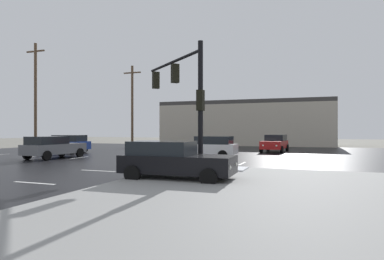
{
  "coord_description": "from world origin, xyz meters",
  "views": [
    {
      "loc": [
        10.02,
        -19.76,
        2.06
      ],
      "look_at": [
        0.18,
        7.04,
        2.04
      ],
      "focal_mm": 30.88,
      "sensor_mm": 36.0,
      "label": 1
    }
  ],
  "objects_px": {
    "sedan_red": "(275,143)",
    "utility_pole_distant": "(132,105)",
    "sedan_grey": "(53,147)",
    "sedan_black": "(174,160)",
    "fire_hydrant": "(206,171)",
    "utility_pole_far": "(35,95)",
    "traffic_signal_mast": "(184,88)",
    "sedan_white": "(207,147)",
    "sedan_blue": "(65,144)"
  },
  "relations": [
    {
      "from": "sedan_white",
      "to": "sedan_grey",
      "type": "xyz_separation_m",
      "value": [
        -10.26,
        -4.0,
        0.0
      ]
    },
    {
      "from": "fire_hydrant",
      "to": "utility_pole_far",
      "type": "relative_size",
      "value": 0.07
    },
    {
      "from": "fire_hydrant",
      "to": "utility_pole_distant",
      "type": "xyz_separation_m",
      "value": [
        -15.93,
        21.78,
        4.41
      ]
    },
    {
      "from": "sedan_red",
      "to": "utility_pole_distant",
      "type": "bearing_deg",
      "value": -92.73
    },
    {
      "from": "sedan_black",
      "to": "sedan_grey",
      "type": "distance_m",
      "value": 13.74
    },
    {
      "from": "traffic_signal_mast",
      "to": "utility_pole_far",
      "type": "bearing_deg",
      "value": 13.56
    },
    {
      "from": "traffic_signal_mast",
      "to": "utility_pole_distant",
      "type": "distance_m",
      "value": 23.29
    },
    {
      "from": "traffic_signal_mast",
      "to": "fire_hydrant",
      "type": "xyz_separation_m",
      "value": [
        2.12,
        -3.05,
        -3.51
      ]
    },
    {
      "from": "sedan_black",
      "to": "sedan_red",
      "type": "xyz_separation_m",
      "value": [
        1.94,
        19.18,
        0.0
      ]
    },
    {
      "from": "sedan_grey",
      "to": "sedan_blue",
      "type": "distance_m",
      "value": 5.69
    },
    {
      "from": "sedan_grey",
      "to": "fire_hydrant",
      "type": "bearing_deg",
      "value": -113.25
    },
    {
      "from": "sedan_grey",
      "to": "utility_pole_far",
      "type": "height_order",
      "value": "utility_pole_far"
    },
    {
      "from": "traffic_signal_mast",
      "to": "fire_hydrant",
      "type": "relative_size",
      "value": 7.29
    },
    {
      "from": "sedan_blue",
      "to": "utility_pole_distant",
      "type": "height_order",
      "value": "utility_pole_distant"
    },
    {
      "from": "sedan_red",
      "to": "sedan_black",
      "type": "bearing_deg",
      "value": -1.27
    },
    {
      "from": "fire_hydrant",
      "to": "utility_pole_distant",
      "type": "height_order",
      "value": "utility_pole_distant"
    },
    {
      "from": "sedan_grey",
      "to": "sedan_black",
      "type": "bearing_deg",
      "value": -114.24
    },
    {
      "from": "sedan_grey",
      "to": "utility_pole_distant",
      "type": "xyz_separation_m",
      "value": [
        -2.25,
        14.81,
        4.09
      ]
    },
    {
      "from": "fire_hydrant",
      "to": "utility_pole_far",
      "type": "height_order",
      "value": "utility_pole_far"
    },
    {
      "from": "fire_hydrant",
      "to": "sedan_white",
      "type": "relative_size",
      "value": 0.17
    },
    {
      "from": "traffic_signal_mast",
      "to": "sedan_grey",
      "type": "bearing_deg",
      "value": 23.0
    },
    {
      "from": "traffic_signal_mast",
      "to": "sedan_grey",
      "type": "xyz_separation_m",
      "value": [
        -11.56,
        3.92,
        -3.19
      ]
    },
    {
      "from": "traffic_signal_mast",
      "to": "sedan_black",
      "type": "height_order",
      "value": "traffic_signal_mast"
    },
    {
      "from": "utility_pole_far",
      "to": "utility_pole_distant",
      "type": "xyz_separation_m",
      "value": [
        6.35,
        7.93,
        -0.62
      ]
    },
    {
      "from": "sedan_white",
      "to": "utility_pole_distant",
      "type": "relative_size",
      "value": 0.48
    },
    {
      "from": "sedan_grey",
      "to": "utility_pole_far",
      "type": "relative_size",
      "value": 0.43
    },
    {
      "from": "traffic_signal_mast",
      "to": "sedan_red",
      "type": "height_order",
      "value": "traffic_signal_mast"
    },
    {
      "from": "utility_pole_distant",
      "to": "sedan_black",
      "type": "bearing_deg",
      "value": -55.92
    },
    {
      "from": "sedan_blue",
      "to": "utility_pole_distant",
      "type": "bearing_deg",
      "value": -99.77
    },
    {
      "from": "sedan_white",
      "to": "sedan_red",
      "type": "height_order",
      "value": "same"
    },
    {
      "from": "utility_pole_far",
      "to": "utility_pole_distant",
      "type": "relative_size",
      "value": 1.13
    },
    {
      "from": "sedan_red",
      "to": "sedan_grey",
      "type": "distance_m",
      "value": 18.98
    },
    {
      "from": "fire_hydrant",
      "to": "sedan_blue",
      "type": "xyz_separation_m",
      "value": [
        -16.8,
        11.72,
        0.32
      ]
    },
    {
      "from": "utility_pole_far",
      "to": "sedan_grey",
      "type": "bearing_deg",
      "value": -38.64
    },
    {
      "from": "traffic_signal_mast",
      "to": "sedan_red",
      "type": "xyz_separation_m",
      "value": [
        2.5,
        16.66,
        -3.19
      ]
    },
    {
      "from": "utility_pole_distant",
      "to": "sedan_blue",
      "type": "bearing_deg",
      "value": -94.94
    },
    {
      "from": "sedan_blue",
      "to": "utility_pole_distant",
      "type": "xyz_separation_m",
      "value": [
        0.87,
        10.05,
        4.09
      ]
    },
    {
      "from": "sedan_blue",
      "to": "utility_pole_far",
      "type": "bearing_deg",
      "value": -26.02
    },
    {
      "from": "sedan_red",
      "to": "sedan_grey",
      "type": "relative_size",
      "value": 1.0
    },
    {
      "from": "traffic_signal_mast",
      "to": "utility_pole_far",
      "type": "height_order",
      "value": "utility_pole_far"
    },
    {
      "from": "fire_hydrant",
      "to": "utility_pole_distant",
      "type": "distance_m",
      "value": 27.34
    },
    {
      "from": "sedan_red",
      "to": "sedan_blue",
      "type": "distance_m",
      "value": 18.95
    },
    {
      "from": "sedan_white",
      "to": "utility_pole_far",
      "type": "xyz_separation_m",
      "value": [
        -18.87,
        2.88,
        4.71
      ]
    },
    {
      "from": "sedan_white",
      "to": "utility_pole_distant",
      "type": "xyz_separation_m",
      "value": [
        -12.51,
        10.81,
        4.09
      ]
    },
    {
      "from": "sedan_red",
      "to": "sedan_grey",
      "type": "bearing_deg",
      "value": -43.34
    },
    {
      "from": "sedan_grey",
      "to": "sedan_blue",
      "type": "xyz_separation_m",
      "value": [
        -3.12,
        4.75,
        0.0
      ]
    },
    {
      "from": "fire_hydrant",
      "to": "sedan_red",
      "type": "height_order",
      "value": "sedan_red"
    },
    {
      "from": "sedan_blue",
      "to": "utility_pole_far",
      "type": "xyz_separation_m",
      "value": [
        -5.49,
        2.13,
        4.71
      ]
    },
    {
      "from": "fire_hydrant",
      "to": "sedan_grey",
      "type": "xyz_separation_m",
      "value": [
        -13.68,
        6.97,
        0.32
      ]
    },
    {
      "from": "sedan_red",
      "to": "utility_pole_distant",
      "type": "height_order",
      "value": "utility_pole_distant"
    }
  ]
}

